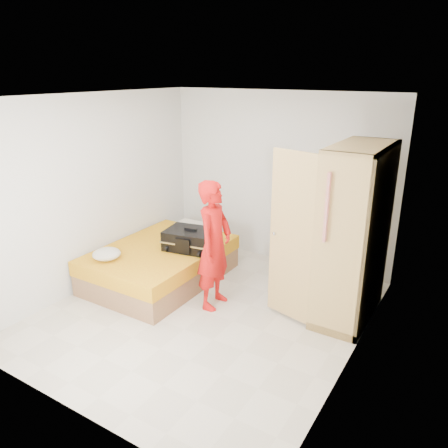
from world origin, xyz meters
The scene contains 7 objects.
room centered at (0.00, 0.00, 1.30)m, with size 4.00×4.02×2.60m.
bed centered at (-1.05, 0.42, 0.25)m, with size 1.42×2.02×0.50m.
wardrobe centered at (1.45, 0.86, 1.00)m, with size 1.16×1.20×2.10m.
person centered at (-0.02, 0.24, 0.82)m, with size 0.60×0.39×1.64m, color red.
suitcase centered at (-0.66, 0.62, 0.64)m, with size 0.78×0.63×0.30m.
round_cushion centered at (-1.40, -0.25, 0.57)m, with size 0.37×0.37×0.14m, color beige.
pillow centered at (-1.06, 1.27, 0.55)m, with size 0.57×0.29×0.10m, color beige.
Camera 1 is at (2.70, -3.95, 2.86)m, focal length 35.00 mm.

